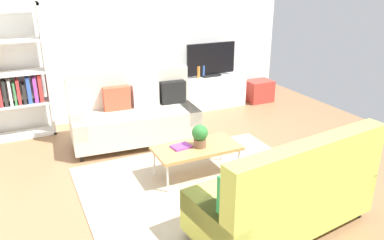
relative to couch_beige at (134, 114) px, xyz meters
The scene contains 16 objects.
ground_plane 1.57m from the couch_beige, 80.30° to the right, with size 7.68×7.68×0.00m, color #936B47.
wall_far 1.67m from the couch_beige, 79.08° to the left, with size 6.40×0.12×2.90m, color white.
area_rug 1.71m from the couch_beige, 78.43° to the right, with size 2.90×2.20×0.01m, color tan.
couch_beige is the anchor object (origin of this frame).
couch_green 2.92m from the couch_beige, 76.68° to the right, with size 1.99×1.07×1.10m.
coffee_table 1.47m from the couch_beige, 74.96° to the right, with size 1.10×0.56×0.42m.
tv_console 2.09m from the couch_beige, 27.88° to the left, with size 1.40×0.44×0.64m, color silver.
tv 2.14m from the couch_beige, 27.39° to the left, with size 1.00×0.20×0.64m.
bookshelf 2.02m from the couch_beige, 149.34° to the left, with size 1.10×0.36×2.10m.
storage_trunk 3.08m from the couch_beige, 16.56° to the left, with size 0.52×0.40×0.44m, color #B2382D.
potted_plant 1.51m from the couch_beige, 73.85° to the right, with size 0.21×0.21×0.30m.
table_book_0 1.37m from the couch_beige, 81.79° to the right, with size 0.24×0.18×0.03m, color purple.
vase_0 1.65m from the couch_beige, 39.07° to the left, with size 0.08×0.08×0.17m, color silver.
vase_1 1.76m from the couch_beige, 36.14° to the left, with size 0.10×0.10×0.17m, color silver.
bottle_0 1.85m from the couch_beige, 30.83° to the left, with size 0.06×0.06×0.23m, color orange.
bottle_1 1.94m from the couch_beige, 29.14° to the left, with size 0.05×0.05×0.23m, color #3359B2.
Camera 1 is at (-1.84, -3.94, 2.49)m, focal length 35.84 mm.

